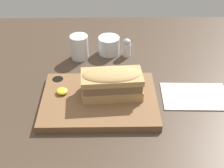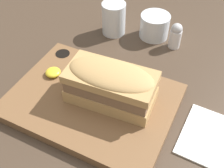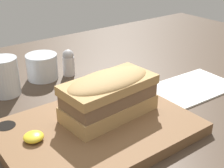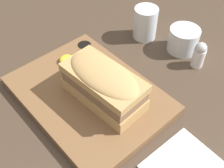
{
  "view_description": "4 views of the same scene",
  "coord_description": "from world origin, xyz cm",
  "px_view_note": "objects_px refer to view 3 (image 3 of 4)",
  "views": [
    {
      "loc": [
        3.63,
        -74.23,
        64.42
      ],
      "look_at": [
        4.75,
        0.17,
        9.09
      ],
      "focal_mm": 50.0,
      "sensor_mm": 36.0,
      "label": 1
    },
    {
      "loc": [
        22.62,
        -34.28,
        49.77
      ],
      "look_at": [
        4.68,
        2.08,
        8.24
      ],
      "focal_mm": 45.0,
      "sensor_mm": 36.0,
      "label": 2
    },
    {
      "loc": [
        -26.66,
        -41.38,
        35.92
      ],
      "look_at": [
        6.58,
        3.01,
        9.78
      ],
      "focal_mm": 50.0,
      "sensor_mm": 36.0,
      "label": 3
    },
    {
      "loc": [
        36.16,
        -24.29,
        52.08
      ],
      "look_at": [
        5.32,
        3.27,
        8.0
      ],
      "focal_mm": 45.0,
      "sensor_mm": 36.0,
      "label": 4
    }
  ],
  "objects_px": {
    "sandwich": "(109,93)",
    "salt_shaker": "(69,62)",
    "serving_board": "(96,128)",
    "napkin": "(192,87)",
    "water_glass": "(5,79)",
    "wine_glass": "(42,68)"
  },
  "relations": [
    {
      "from": "sandwich",
      "to": "salt_shaker",
      "type": "relative_size",
      "value": 2.63
    },
    {
      "from": "serving_board",
      "to": "salt_shaker",
      "type": "xyz_separation_m",
      "value": [
        0.1,
        0.28,
        0.03
      ]
    },
    {
      "from": "napkin",
      "to": "water_glass",
      "type": "bearing_deg",
      "value": 147.53
    },
    {
      "from": "sandwich",
      "to": "salt_shaker",
      "type": "height_order",
      "value": "sandwich"
    },
    {
      "from": "napkin",
      "to": "salt_shaker",
      "type": "height_order",
      "value": "salt_shaker"
    },
    {
      "from": "serving_board",
      "to": "napkin",
      "type": "distance_m",
      "value": 0.31
    },
    {
      "from": "sandwich",
      "to": "salt_shaker",
      "type": "bearing_deg",
      "value": 77.26
    },
    {
      "from": "water_glass",
      "to": "napkin",
      "type": "bearing_deg",
      "value": -32.47
    },
    {
      "from": "water_glass",
      "to": "napkin",
      "type": "xyz_separation_m",
      "value": [
        0.38,
        -0.24,
        -0.04
      ]
    },
    {
      "from": "serving_board",
      "to": "sandwich",
      "type": "relative_size",
      "value": 1.86
    },
    {
      "from": "water_glass",
      "to": "salt_shaker",
      "type": "xyz_separation_m",
      "value": [
        0.18,
        0.01,
        -0.0
      ]
    },
    {
      "from": "water_glass",
      "to": "wine_glass",
      "type": "distance_m",
      "value": 0.12
    },
    {
      "from": "water_glass",
      "to": "wine_glass",
      "type": "xyz_separation_m",
      "value": [
        0.11,
        0.03,
        -0.01
      ]
    },
    {
      "from": "wine_glass",
      "to": "napkin",
      "type": "height_order",
      "value": "wine_glass"
    },
    {
      "from": "napkin",
      "to": "salt_shaker",
      "type": "xyz_separation_m",
      "value": [
        -0.2,
        0.25,
        0.03
      ]
    },
    {
      "from": "serving_board",
      "to": "salt_shaker",
      "type": "bearing_deg",
      "value": 70.16
    },
    {
      "from": "serving_board",
      "to": "napkin",
      "type": "relative_size",
      "value": 1.65
    },
    {
      "from": "serving_board",
      "to": "wine_glass",
      "type": "distance_m",
      "value": 0.3
    },
    {
      "from": "water_glass",
      "to": "napkin",
      "type": "height_order",
      "value": "water_glass"
    },
    {
      "from": "serving_board",
      "to": "wine_glass",
      "type": "height_order",
      "value": "wine_glass"
    },
    {
      "from": "serving_board",
      "to": "sandwich",
      "type": "xyz_separation_m",
      "value": [
        0.04,
        0.01,
        0.06
      ]
    },
    {
      "from": "wine_glass",
      "to": "sandwich",
      "type": "bearing_deg",
      "value": -88.67
    }
  ]
}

